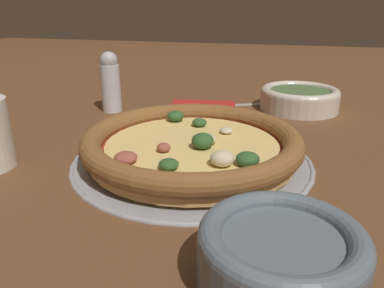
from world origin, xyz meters
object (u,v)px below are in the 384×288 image
fork (224,105)px  pepper_shaker (110,82)px  napkin (202,107)px  pizza (192,143)px  bowl_far (299,98)px  pizza_tray (192,158)px  bowl_near (281,255)px

fork → pepper_shaker: size_ratio=1.49×
napkin → pepper_shaker: (-0.17, -0.06, 0.05)m
pizza → pepper_shaker: (-0.22, 0.20, 0.03)m
pizza → napkin: size_ratio=2.03×
bowl_far → pizza_tray: bearing=-115.8°
pepper_shaker → napkin: bearing=19.6°
napkin → pepper_shaker: size_ratio=1.26×
pizza → bowl_far: bearing=64.3°
pepper_shaker → pizza: bearing=-43.3°
pizza → bowl_near: size_ratio=2.36×
bowl_near → bowl_far: (0.02, 0.53, -0.00)m
bowl_near → pizza: bearing=119.3°
pepper_shaker → fork: bearing=23.9°
fork → pizza: bearing=70.1°
bowl_near → pepper_shaker: size_ratio=1.08×
pizza_tray → napkin: (-0.04, 0.26, 0.00)m
pizza_tray → bowl_far: 0.34m
bowl_near → fork: bearing=104.0°
fork → pepper_shaker: (-0.21, -0.09, 0.06)m
pizza_tray → bowl_near: size_ratio=2.60×
pizza_tray → pepper_shaker: bearing=136.7°
pizza_tray → napkin: same height
pizza_tray → fork: pizza_tray is taller
pizza_tray → pizza: bearing=-59.9°
napkin → bowl_near: bearing=-70.9°
bowl_near → napkin: bowl_near is taller
bowl_near → napkin: (-0.17, 0.48, -0.02)m
bowl_near → fork: 0.53m
pizza_tray → napkin: bearing=99.5°
bowl_near → bowl_far: 0.53m
bowl_near → pepper_shaker: 0.54m
pizza_tray → bowl_near: (0.12, -0.22, 0.03)m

